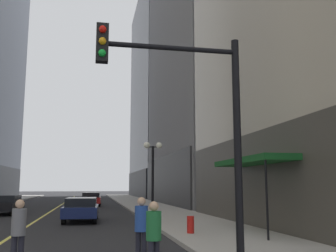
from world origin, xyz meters
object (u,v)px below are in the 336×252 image
at_px(pedestrian_in_blue_hoodie, 141,225).
at_px(fire_hydrant_right, 191,227).
at_px(car_black, 5,204).
at_px(traffic_light_near_right, 194,109).
at_px(street_lamp_right_mid, 153,163).
at_px(pedestrian_in_green_parka, 154,233).
at_px(pedestrian_in_grey_suit, 19,229).
at_px(car_navy, 81,209).
at_px(car_red, 91,199).

height_order(pedestrian_in_blue_hoodie, fire_hydrant_right, pedestrian_in_blue_hoodie).
bearing_deg(car_black, fire_hydrant_right, -55.25).
distance_m(traffic_light_near_right, street_lamp_right_mid, 13.06).
height_order(pedestrian_in_green_parka, fire_hydrant_right, pedestrian_in_green_parka).
distance_m(pedestrian_in_green_parka, traffic_light_near_right, 2.94).
relative_size(car_black, pedestrian_in_green_parka, 2.72).
relative_size(pedestrian_in_blue_hoodie, pedestrian_in_green_parka, 1.03).
bearing_deg(pedestrian_in_grey_suit, pedestrian_in_blue_hoodie, 2.83).
xyz_separation_m(car_navy, street_lamp_right_mid, (3.87, -0.83, 2.54)).
relative_size(car_red, fire_hydrant_right, 5.40).
bearing_deg(car_black, pedestrian_in_green_parka, -70.44).
bearing_deg(fire_hydrant_right, pedestrian_in_green_parka, -111.15).
xyz_separation_m(car_navy, pedestrian_in_blue_hoodie, (1.81, -12.22, 0.26)).
relative_size(car_navy, pedestrian_in_blue_hoodie, 2.60).
height_order(car_red, fire_hydrant_right, car_red).
relative_size(pedestrian_in_green_parka, fire_hydrant_right, 2.05).
bearing_deg(car_black, traffic_light_near_right, -68.28).
xyz_separation_m(car_black, traffic_light_near_right, (8.17, -20.50, 3.02)).
relative_size(car_red, traffic_light_near_right, 0.77).
bearing_deg(fire_hydrant_right, pedestrian_in_blue_hoodie, -117.66).
bearing_deg(car_navy, traffic_light_near_right, -78.49).
bearing_deg(pedestrian_in_grey_suit, street_lamp_right_mid, 66.44).
height_order(car_black, pedestrian_in_blue_hoodie, pedestrian_in_blue_hoodie).
distance_m(car_navy, car_red, 16.72).
xyz_separation_m(pedestrian_in_green_parka, fire_hydrant_right, (2.47, 6.38, -0.55)).
relative_size(car_red, pedestrian_in_green_parka, 2.64).
bearing_deg(car_red, pedestrian_in_green_parka, -87.42).
relative_size(car_navy, pedestrian_in_grey_suit, 2.65).
xyz_separation_m(car_black, pedestrian_in_grey_suit, (4.18, -19.03, 0.24)).
bearing_deg(pedestrian_in_green_parka, car_black, 109.56).
bearing_deg(pedestrian_in_grey_suit, fire_hydrant_right, 42.25).
bearing_deg(car_red, pedestrian_in_grey_suit, -93.32).
height_order(pedestrian_in_grey_suit, street_lamp_right_mid, street_lamp_right_mid).
bearing_deg(pedestrian_in_grey_suit, traffic_light_near_right, -20.27).
relative_size(pedestrian_in_grey_suit, pedestrian_in_blue_hoodie, 0.98).
bearing_deg(pedestrian_in_green_parka, pedestrian_in_blue_hoodie, 93.26).
xyz_separation_m(car_black, pedestrian_in_green_parka, (7.25, -20.39, 0.23)).
bearing_deg(street_lamp_right_mid, pedestrian_in_green_parka, -98.68).
distance_m(car_red, pedestrian_in_green_parka, 30.48).
bearing_deg(car_navy, car_black, 128.76).
height_order(car_red, pedestrian_in_green_parka, pedestrian_in_green_parka).
xyz_separation_m(pedestrian_in_grey_suit, street_lamp_right_mid, (5.03, 11.54, 2.29)).
height_order(pedestrian_in_grey_suit, fire_hydrant_right, pedestrian_in_grey_suit).
relative_size(pedestrian_in_grey_suit, pedestrian_in_green_parka, 1.01).
bearing_deg(pedestrian_in_blue_hoodie, traffic_light_near_right, -58.11).
bearing_deg(street_lamp_right_mid, car_black, 140.89).
bearing_deg(fire_hydrant_right, car_black, 124.75).
bearing_deg(street_lamp_right_mid, car_red, 100.79).
height_order(traffic_light_near_right, fire_hydrant_right, traffic_light_near_right).
bearing_deg(car_navy, pedestrian_in_blue_hoodie, -81.57).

